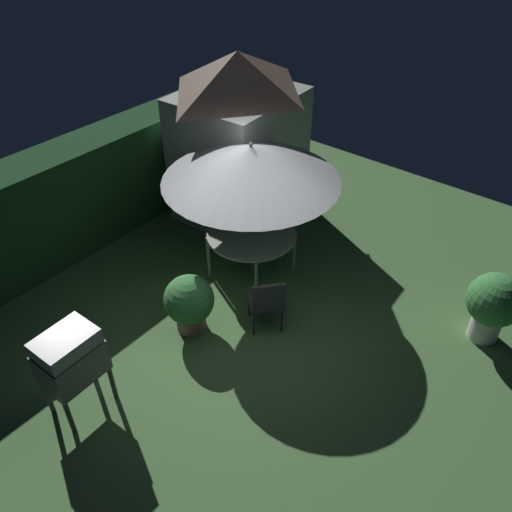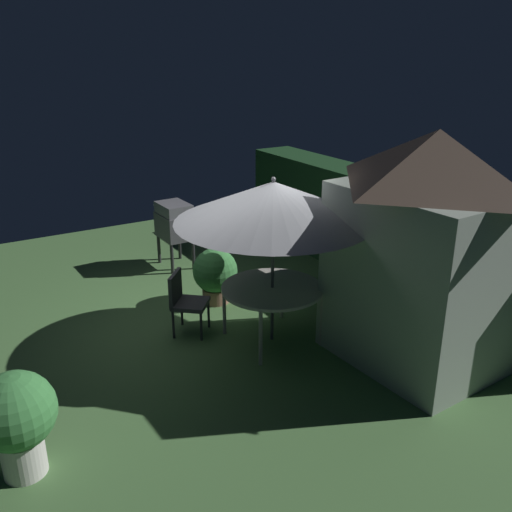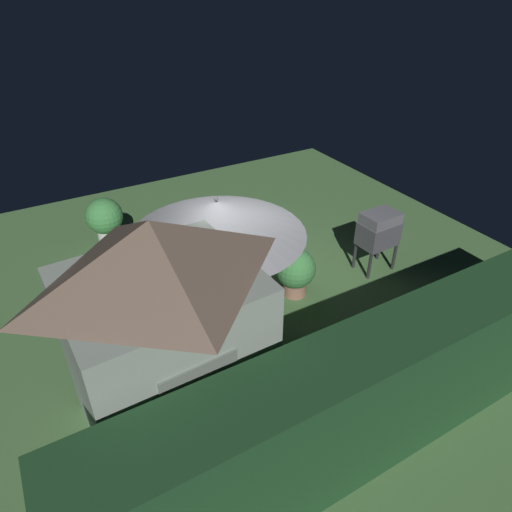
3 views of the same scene
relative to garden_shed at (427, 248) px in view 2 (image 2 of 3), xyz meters
The scene contains 10 objects.
ground_plane 3.30m from the garden_shed, 136.04° to the right, with size 11.00×11.00×0.00m, color #47703D.
hedge_backdrop 2.64m from the garden_shed, 145.37° to the left, with size 7.34×0.84×1.77m.
garden_shed is the anchor object (origin of this frame).
patio_table 2.07m from the garden_shed, 134.08° to the right, with size 1.38×1.38×0.79m.
patio_umbrella 1.99m from the garden_shed, 134.08° to the right, with size 2.57×2.57×2.30m.
bbq_grill 4.86m from the garden_shed, 163.15° to the right, with size 0.72×0.52×1.20m.
chair_near_shed 3.32m from the garden_shed, 132.90° to the right, with size 0.65×0.65×0.90m.
chair_far_side 1.26m from the garden_shed, 159.46° to the right, with size 0.63×0.63×0.90m.
potted_plant_by_shed 3.36m from the garden_shed, 152.22° to the right, with size 0.71×0.71×0.89m.
potted_plant_by_grill 4.89m from the garden_shed, 94.60° to the right, with size 0.74×0.74×1.07m.
Camera 2 is at (6.49, -3.07, 3.81)m, focal length 38.85 mm.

